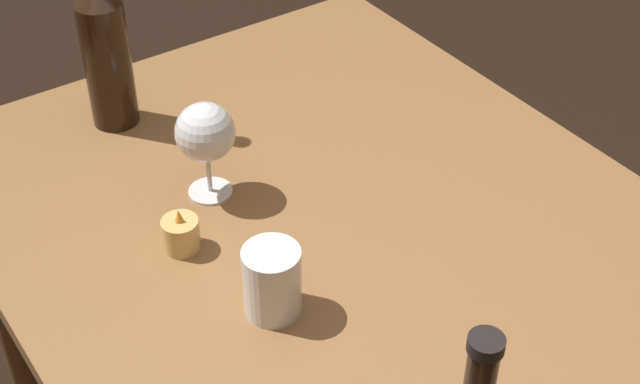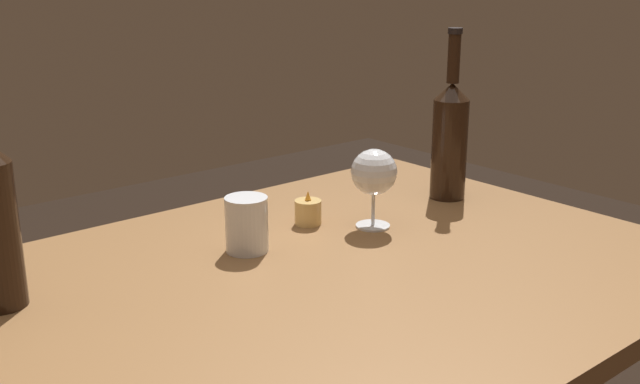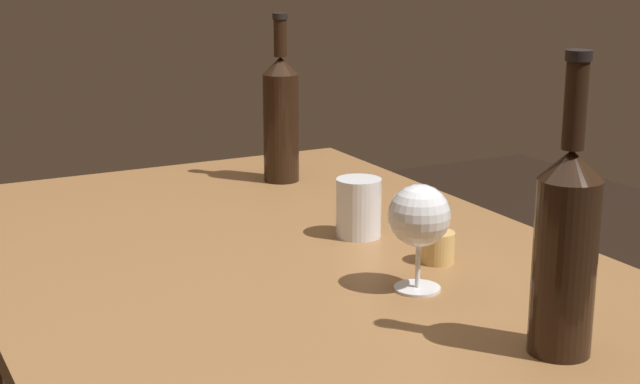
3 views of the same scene
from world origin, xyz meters
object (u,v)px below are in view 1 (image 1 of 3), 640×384
wine_glass_left (205,134)px  votive_candle (181,235)px  wine_bottle_second (105,49)px  water_tumbler (272,284)px

wine_glass_left → votive_candle: size_ratio=2.28×
wine_glass_left → wine_bottle_second: 0.26m
water_tumbler → votive_candle: 0.18m
wine_glass_left → water_tumbler: (-0.26, 0.05, -0.06)m
wine_glass_left → wine_bottle_second: wine_bottle_second is taller
wine_glass_left → water_tumbler: wine_glass_left is taller
wine_glass_left → votive_candle: 0.15m
wine_glass_left → wine_bottle_second: (0.25, 0.03, 0.03)m
wine_glass_left → votive_candle: wine_glass_left is taller
wine_bottle_second → water_tumbler: wine_bottle_second is taller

